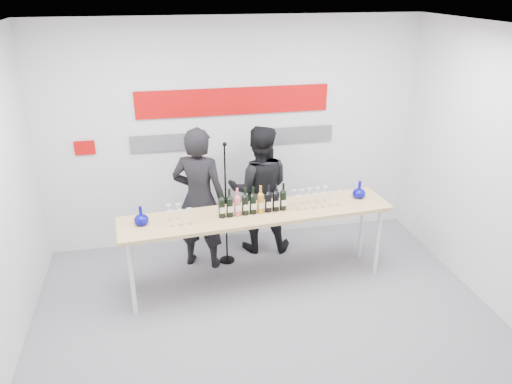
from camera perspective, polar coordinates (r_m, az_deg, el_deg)
ground at (r=5.56m, az=1.28°, el=-14.45°), size 5.00×5.00×0.00m
back_wall at (r=6.64m, az=-2.52°, el=6.60°), size 5.00×0.04×3.00m
signage at (r=6.52m, az=-3.01°, el=9.07°), size 3.38×0.02×0.79m
tasting_table at (r=5.73m, az=0.21°, el=-2.95°), size 3.18×0.86×0.94m
wine_bottles at (r=5.60m, az=-0.36°, el=-0.93°), size 0.80×0.13×0.33m
decanter_left at (r=5.52m, az=-13.02°, el=-2.62°), size 0.16×0.16×0.21m
decanter_right at (r=6.16m, az=11.72°, el=0.30°), size 0.16×0.16×0.21m
glasses_left at (r=5.48m, az=-8.94°, el=-2.63°), size 0.28×0.23×0.18m
glasses_right at (r=5.87m, az=6.70°, el=-0.70°), size 0.57×0.25×0.18m
presenter_left at (r=6.15m, az=-6.50°, el=-0.80°), size 0.78×0.66×1.82m
presenter_right at (r=6.52m, az=0.38°, el=0.29°), size 0.94×0.79×1.72m
mic_stand at (r=6.35m, az=-3.39°, el=-4.01°), size 0.19×0.19×1.63m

